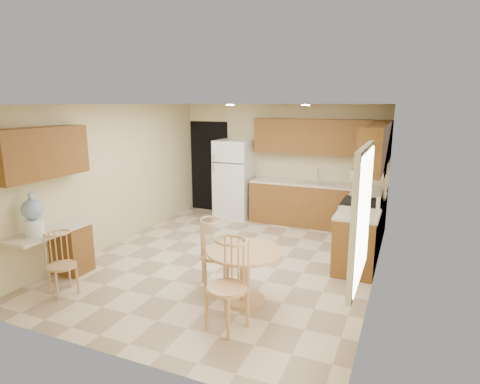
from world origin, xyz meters
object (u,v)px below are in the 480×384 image
at_px(water_crock, 33,216).
at_px(chair_table_a, 212,249).
at_px(chair_table_b, 223,280).
at_px(chair_desk, 56,260).
at_px(refrigerator, 234,179).
at_px(stove, 361,227).
at_px(dining_table, 245,269).

bearing_deg(water_crock, chair_table_a, 21.72).
distance_m(chair_table_a, water_crock, 2.44).
xyz_separation_m(chair_table_b, chair_desk, (-2.38, -0.08, -0.12)).
bearing_deg(chair_desk, chair_table_a, 141.48).
height_order(refrigerator, stove, refrigerator).
xyz_separation_m(refrigerator, stove, (2.88, -1.22, -0.40)).
distance_m(dining_table, water_crock, 2.93).
xyz_separation_m(dining_table, chair_table_b, (0.05, -0.75, 0.17)).
relative_size(chair_table_b, water_crock, 1.80).
relative_size(chair_table_b, chair_desk, 1.23).
distance_m(stove, dining_table, 2.63).
distance_m(chair_table_b, water_crock, 2.86).
height_order(chair_table_a, chair_table_b, chair_table_b).
distance_m(stove, chair_table_a, 2.78).
bearing_deg(chair_table_a, chair_desk, -94.67).
height_order(refrigerator, chair_desk, refrigerator).
xyz_separation_m(refrigerator, water_crock, (-1.05, -4.31, 0.17)).
relative_size(dining_table, chair_desk, 1.13).
xyz_separation_m(chair_desk, water_crock, (-0.45, 0.09, 0.52)).
bearing_deg(chair_desk, chair_table_b, 114.40).
height_order(dining_table, chair_table_b, chair_table_b).
bearing_deg(chair_table_b, dining_table, -69.18).
bearing_deg(water_crock, refrigerator, 76.32).
height_order(refrigerator, chair_table_b, refrigerator).
bearing_deg(water_crock, dining_table, 14.74).
bearing_deg(stove, dining_table, -115.84).
xyz_separation_m(chair_table_a, chair_desk, (-1.78, -0.98, -0.08)).
bearing_deg(chair_desk, refrigerator, -165.16).
height_order(stove, water_crock, water_crock).
bearing_deg(dining_table, refrigerator, 115.78).
bearing_deg(stove, chair_table_a, -127.53).
relative_size(chair_table_a, chair_desk, 1.15).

